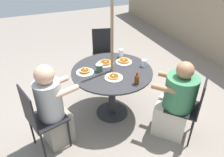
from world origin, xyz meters
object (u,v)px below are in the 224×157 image
Objects in this scene: diner_south at (176,104)px; drinking_glass_a at (121,53)px; patio_chair_east at (40,116)px; pancake_plate_b at (85,71)px; patio_chair_south at (190,104)px; pancake_plate_d at (124,61)px; coffee_cup at (99,68)px; drinking_glass_b at (144,63)px; diner_east at (53,110)px; pancake_plate_a at (105,63)px; patio_chair_north at (104,51)px; pancake_plate_c at (114,77)px; patio_table at (112,80)px; syrup_bottle at (137,79)px.

diner_south is 1.11m from drinking_glass_a.
patio_chair_east is 3.92× the size of pancake_plate_b.
patio_chair_south is 1.44m from pancake_plate_b.
diner_south is 4.61× the size of pancake_plate_d.
coffee_cup is 0.64m from drinking_glass_b.
diner_south is at bearing 23.50° from pancake_plate_d.
diner_east is 1.01m from pancake_plate_a.
patio_chair_east is at bearing -67.43° from coffee_cup.
pancake_plate_d is 1.88× the size of drinking_glass_a.
patio_chair_north is 3.92× the size of pancake_plate_c.
diner_south reaches higher than pancake_plate_d.
pancake_plate_a is 0.55m from drinking_glass_b.
patio_chair_east is 9.36× the size of drinking_glass_b.
coffee_cup reaches higher than patio_table.
drinking_glass_a is (-0.52, 0.34, 0.05)m from pancake_plate_c.
pancake_plate_c is 2.39× the size of drinking_glass_b.
patio_chair_south is at bearing -90.00° from diner_south.
patio_chair_east reaches higher than pancake_plate_b.
pancake_plate_c is at bearing -41.91° from pancake_plate_d.
pancake_plate_c is at bearing 78.49° from diner_east.
syrup_bottle is at bearing 34.38° from coffee_cup.
diner_east is 1.09m from syrup_bottle.
pancake_plate_d is 0.31m from drinking_glass_b.
patio_chair_north and patio_chair_east have the same top height.
pancake_plate_c is 0.27m from coffee_cup.
patio_chair_east is at bearing -70.18° from pancake_plate_d.
pancake_plate_d reaches higher than pancake_plate_a.
patio_chair_south is at bearing 19.83° from drinking_glass_b.
pancake_plate_a is at bearing 101.82° from diner_east.
diner_east reaches higher than coffee_cup.
drinking_glass_a is (-0.65, 1.33, 0.28)m from patio_chair_east.
patio_table is at bearing 90.00° from patio_chair_east.
pancake_plate_b is (0.98, -0.63, 0.24)m from patio_chair_north.
pancake_plate_d is at bearing 103.20° from patio_chair_north.
syrup_bottle is (0.11, 1.21, 0.29)m from patio_chair_east.
patio_chair_north is at bearing 179.06° from pancake_plate_d.
pancake_plate_b reaches higher than patio_table.
patio_chair_north reaches higher than drinking_glass_a.
patio_chair_east is 3.92× the size of pancake_plate_c.
drinking_glass_b is at bearing 60.57° from pancake_plate_a.
pancake_plate_a reaches higher than pancake_plate_c.
pancake_plate_a reaches higher than patio_table.
diner_east reaches higher than diner_south.
patio_chair_north is 9.36× the size of drinking_glass_b.
patio_chair_south is at bearing 26.51° from pancake_plate_d.
patio_chair_north is at bearing 147.22° from pancake_plate_b.
patio_chair_north is at bearing 161.56° from pancake_plate_a.
drinking_glass_b is (-0.20, 1.35, 0.26)m from diner_east.
patio_chair_south is 3.92× the size of pancake_plate_b.
coffee_cup is (0.04, 0.19, 0.04)m from pancake_plate_b.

